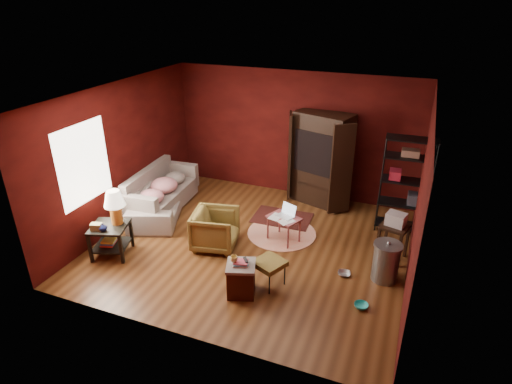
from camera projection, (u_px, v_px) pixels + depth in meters
room at (249, 176)px, 7.40m from camera, size 5.54×5.04×2.84m
sofa at (160, 191)px, 9.06m from camera, size 1.46×2.41×0.91m
armchair at (215, 228)px, 7.78m from camera, size 0.86×0.90×0.79m
pet_bowl_steel at (345, 270)px, 7.10m from camera, size 0.21×0.09×0.21m
pet_bowl_turquoise at (362, 302)px, 6.37m from camera, size 0.22×0.11×0.21m
vase at (103, 227)px, 7.29m from camera, size 0.18×0.19×0.14m
mug at (234, 258)px, 6.43m from camera, size 0.14×0.13×0.12m
side_table at (112, 217)px, 7.46m from camera, size 0.77×0.77×1.21m
sofa_cushions at (160, 193)px, 9.09m from camera, size 0.94×2.04×0.83m
hamper at (241, 278)px, 6.60m from camera, size 0.55×0.55×0.62m
footstool at (269, 264)px, 6.76m from camera, size 0.58×0.58×0.45m
rug_round at (282, 233)px, 8.37m from camera, size 1.76×1.76×0.01m
rug_oriental at (282, 218)px, 8.90m from camera, size 1.22×0.84×0.01m
laptop_desk at (284, 220)px, 7.95m from camera, size 0.70×0.62×0.72m
tv_armoire at (321, 158)px, 9.17m from camera, size 1.52×1.12×2.02m
wire_shelving at (407, 182)px, 8.06m from camera, size 0.94×0.44×1.90m
small_stand at (395, 225)px, 7.32m from camera, size 0.55×0.55×0.89m
trash_can at (386, 262)px, 6.91m from camera, size 0.61×0.61×0.72m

